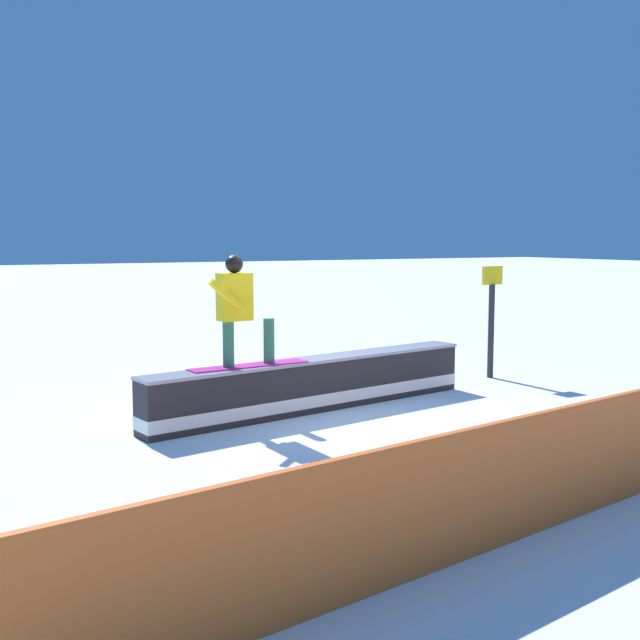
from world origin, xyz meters
TOP-DOWN VIEW (x-y plane):
  - ground_plane at (0.00, 0.00)m, footprint 120.00×120.00m
  - grind_box at (0.00, 0.00)m, footprint 5.06×1.31m
  - snowboarder at (1.17, 0.19)m, footprint 1.59×0.46m
  - safety_fence at (0.00, 4.54)m, footprint 9.60×1.71m
  - trail_marker at (-3.67, -0.75)m, footprint 0.40×0.10m

SIDE VIEW (x-z plane):
  - ground_plane at x=0.00m, z-range 0.00..0.00m
  - grind_box at x=0.00m, z-range -0.03..0.67m
  - safety_fence at x=0.00m, z-range 0.00..0.95m
  - trail_marker at x=-3.67m, z-range 0.07..1.91m
  - snowboarder at x=1.17m, z-range 0.75..2.14m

